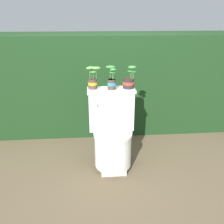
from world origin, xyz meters
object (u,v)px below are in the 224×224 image
Objects in this scene: potted_plant_left at (93,80)px; potted_plant_middle at (129,81)px; potted_plant_midleft at (112,80)px; toilet at (112,133)px.

potted_plant_middle reaches higher than potted_plant_left.
potted_plant_midleft is at bearing -173.41° from potted_plant_middle.
potted_plant_left is 0.19m from potted_plant_midleft.
potted_plant_middle is at bearing -1.87° from potted_plant_left.
toilet is 3.44× the size of potted_plant_midleft.
potted_plant_midleft and potted_plant_middle have the same top height.
toilet is 3.54× the size of potted_plant_left.
potted_plant_middle is (0.18, 0.14, 0.50)m from toilet.
potted_plant_left is at bearing 140.87° from toilet.
potted_plant_middle is at bearing 6.59° from potted_plant_midleft.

